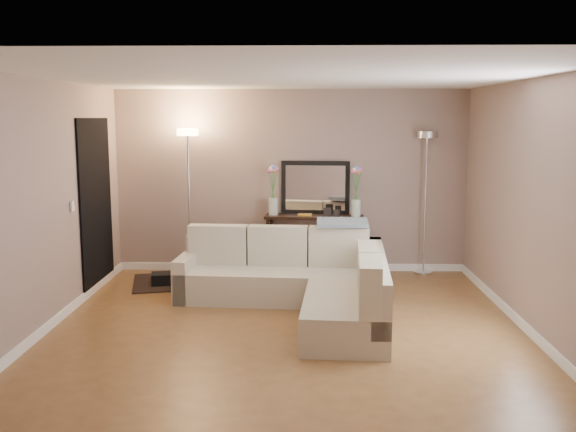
{
  "coord_description": "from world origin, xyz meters",
  "views": [
    {
      "loc": [
        0.16,
        -6.38,
        2.21
      ],
      "look_at": [
        0.0,
        0.8,
        1.1
      ],
      "focal_mm": 40.0,
      "sensor_mm": 36.0,
      "label": 1
    }
  ],
  "objects_px": {
    "console_table": "(308,241)",
    "floor_lamp_unlit": "(426,174)",
    "sectional_sofa": "(304,282)",
    "floor_lamp_lit": "(188,173)"
  },
  "relations": [
    {
      "from": "sectional_sofa",
      "to": "floor_lamp_lit",
      "type": "relative_size",
      "value": 1.24
    },
    {
      "from": "floor_lamp_lit",
      "to": "sectional_sofa",
      "type": "bearing_deg",
      "value": -44.9
    },
    {
      "from": "sectional_sofa",
      "to": "console_table",
      "type": "distance_m",
      "value": 1.67
    },
    {
      "from": "sectional_sofa",
      "to": "floor_lamp_lit",
      "type": "xyz_separation_m",
      "value": [
        -1.6,
        1.6,
        1.12
      ]
    },
    {
      "from": "floor_lamp_unlit",
      "to": "sectional_sofa",
      "type": "bearing_deg",
      "value": -134.55
    },
    {
      "from": "console_table",
      "to": "floor_lamp_unlit",
      "type": "distance_m",
      "value": 1.9
    },
    {
      "from": "sectional_sofa",
      "to": "console_table",
      "type": "relative_size",
      "value": 1.81
    },
    {
      "from": "console_table",
      "to": "floor_lamp_unlit",
      "type": "bearing_deg",
      "value": 2.39
    },
    {
      "from": "console_table",
      "to": "floor_lamp_unlit",
      "type": "xyz_separation_m",
      "value": [
        1.64,
        0.07,
        0.95
      ]
    },
    {
      "from": "console_table",
      "to": "floor_lamp_lit",
      "type": "relative_size",
      "value": 0.69
    }
  ]
}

